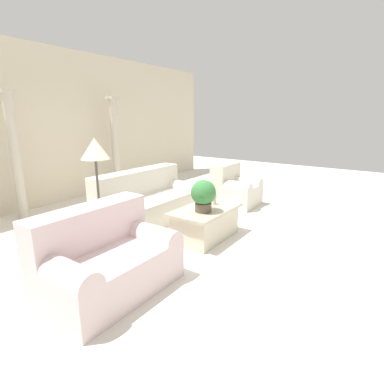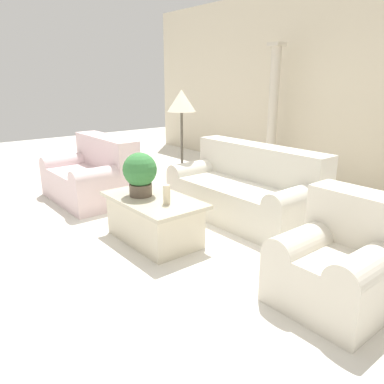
% 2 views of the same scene
% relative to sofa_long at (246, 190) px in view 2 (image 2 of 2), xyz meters
% --- Properties ---
extents(ground_plane, '(16.00, 16.00, 0.00)m').
position_rel_sofa_long_xyz_m(ground_plane, '(-0.13, -0.87, -0.35)').
color(ground_plane, silver).
extents(wall_back, '(10.00, 0.06, 3.20)m').
position_rel_sofa_long_xyz_m(wall_back, '(-0.13, 2.41, 1.25)').
color(wall_back, beige).
rests_on(wall_back, ground_plane).
extents(sofa_long, '(1.95, 0.92, 0.89)m').
position_rel_sofa_long_xyz_m(sofa_long, '(0.00, 0.00, 0.00)').
color(sofa_long, beige).
rests_on(sofa_long, ground_plane).
extents(loveseat, '(1.39, 0.92, 0.89)m').
position_rel_sofa_long_xyz_m(loveseat, '(-1.89, -1.18, 0.00)').
color(loveseat, beige).
rests_on(loveseat, ground_plane).
extents(coffee_table, '(1.15, 0.67, 0.48)m').
position_rel_sofa_long_xyz_m(coffee_table, '(-0.10, -1.31, -0.11)').
color(coffee_table, beige).
rests_on(coffee_table, ground_plane).
extents(potted_plant, '(0.36, 0.36, 0.47)m').
position_rel_sofa_long_xyz_m(potted_plant, '(-0.27, -1.36, 0.38)').
color(potted_plant, brown).
rests_on(potted_plant, coffee_table).
extents(pillar_candle, '(0.07, 0.07, 0.20)m').
position_rel_sofa_long_xyz_m(pillar_candle, '(0.14, -1.30, 0.23)').
color(pillar_candle, beige).
rests_on(pillar_candle, coffee_table).
extents(floor_lamp, '(0.40, 0.40, 1.54)m').
position_rel_sofa_long_xyz_m(floor_lamp, '(-1.14, -0.13, 0.98)').
color(floor_lamp, '#4C473D').
rests_on(floor_lamp, ground_plane).
extents(column_left, '(0.24, 0.24, 2.27)m').
position_rel_sofa_long_xyz_m(column_left, '(-1.24, 1.97, 0.81)').
color(column_left, beige).
rests_on(column_left, ground_plane).
extents(armchair, '(0.80, 0.86, 0.86)m').
position_rel_sofa_long_xyz_m(armchair, '(1.78, -0.83, 0.00)').
color(armchair, beige).
rests_on(armchair, ground_plane).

